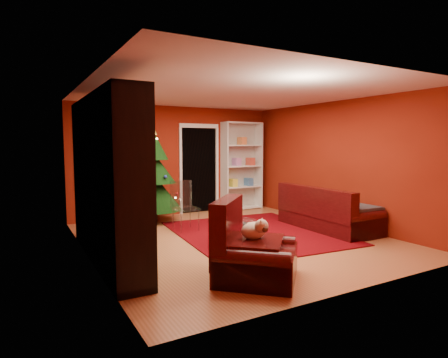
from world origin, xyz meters
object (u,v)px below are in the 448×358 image
christmas_tree (155,176)px  sofa (328,207)px  white_bookshelf (242,166)px  acrylic_chair (186,209)px  dog (254,231)px  coffee_table (232,233)px  gift_box_red (152,215)px  armchair (257,248)px  rug (255,233)px  gift_box_teal (134,217)px  media_unit (106,180)px

christmas_tree → sofa: 3.72m
white_bookshelf → acrylic_chair: bearing=-145.8°
dog → coffee_table: size_ratio=0.49×
white_bookshelf → gift_box_red: bearing=-174.1°
armchair → sofa: size_ratio=0.51×
gift_box_red → rug: bearing=-57.6°
christmas_tree → armchair: size_ratio=1.99×
rug → gift_box_red: bearing=122.4°
christmas_tree → acrylic_chair: 1.33m
armchair → christmas_tree: bearing=42.4°
dog → acrylic_chair: acrylic_chair is taller
coffee_table → gift_box_teal: bearing=110.2°
gift_box_red → armchair: 4.17m
white_bookshelf → sofa: bearing=-85.4°
gift_box_teal → gift_box_red: bearing=7.3°
christmas_tree → dog: (-0.07, -3.97, -0.40)m
white_bookshelf → dog: 5.11m
sofa → coffee_table: sofa is taller
white_bookshelf → coffee_table: bearing=-125.4°
media_unit → white_bookshelf: (4.03, 2.72, -0.06)m
rug → media_unit: (-2.82, -0.31, 1.18)m
gift_box_teal → sofa: bearing=-37.5°
rug → acrylic_chair: bearing=143.5°
gift_box_red → acrylic_chair: bearing=-78.9°
dog → coffee_table: dog is taller
media_unit → acrylic_chair: media_unit is taller
rug → white_bookshelf: white_bookshelf is taller
gift_box_teal → armchair: 4.14m
sofa → acrylic_chair: bearing=65.8°
media_unit → armchair: (1.46, -1.74, -0.78)m
christmas_tree → gift_box_red: christmas_tree is taller
media_unit → christmas_tree: (1.53, 2.30, -0.17)m
christmas_tree → white_bookshelf: white_bookshelf is taller
rug → sofa: (1.48, -0.43, 0.43)m
sofa → rug: bearing=75.3°
gift_box_teal → gift_box_red: size_ratio=1.12×
white_bookshelf → sofa: (0.27, -2.83, -0.68)m
sofa → coffee_table: 2.30m
rug → coffee_table: coffee_table is taller
armchair → sofa: 3.27m
gift_box_teal → acrylic_chair: acrylic_chair is taller
gift_box_teal → white_bookshelf: 3.15m
christmas_tree → gift_box_teal: 1.00m
media_unit → christmas_tree: size_ratio=1.48×
white_bookshelf → armchair: white_bookshelf is taller
gift_box_red → armchair: (-0.02, -4.16, 0.29)m
acrylic_chair → coffee_table: bearing=-80.3°
gift_box_red → sofa: size_ratio=0.12×
gift_box_teal → gift_box_red: gift_box_teal is taller
christmas_tree → gift_box_red: 0.90m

